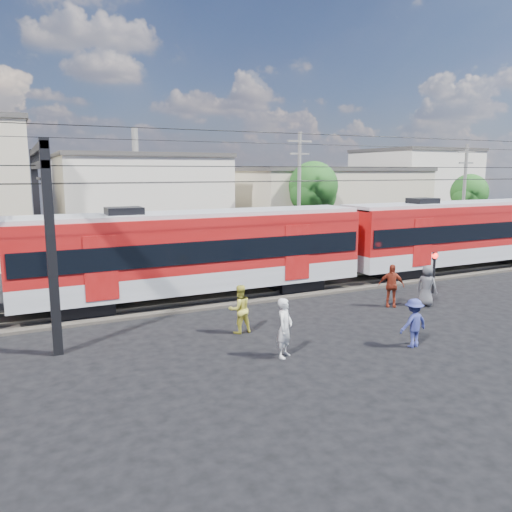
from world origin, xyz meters
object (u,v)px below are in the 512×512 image
object	(u,v)px
crossing_signal	(434,265)
pedestrian_c	(414,323)
commuter_train	(201,250)
pedestrian_a	(285,328)

from	to	relation	value
crossing_signal	pedestrian_c	bearing A→B (deg)	-139.62
commuter_train	crossing_signal	size ratio (longest dim) A/B	24.20
pedestrian_c	pedestrian_a	bearing A→B (deg)	-16.16
pedestrian_c	crossing_signal	size ratio (longest dim) A/B	0.82
pedestrian_a	pedestrian_c	size ratio (longest dim) A/B	1.15
pedestrian_a	crossing_signal	xyz separation A→B (m)	(10.80, 4.31, 0.46)
pedestrian_a	pedestrian_c	world-z (taller)	pedestrian_a
pedestrian_a	crossing_signal	bearing A→B (deg)	-17.59
pedestrian_a	crossing_signal	distance (m)	11.64
commuter_train	crossing_signal	bearing A→B (deg)	-18.75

